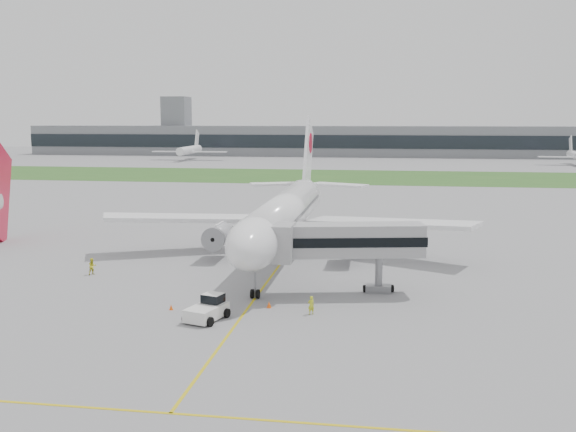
# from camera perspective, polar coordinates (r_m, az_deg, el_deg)

# --- Properties ---
(ground) EXTENTS (600.00, 600.00, 0.00)m
(ground) POSITION_cam_1_polar(r_m,az_deg,el_deg) (77.41, -0.70, -4.31)
(ground) COLOR gray
(ground) RESTS_ON ground
(apron_markings) EXTENTS (70.00, 70.00, 0.04)m
(apron_markings) POSITION_cam_1_polar(r_m,az_deg,el_deg) (72.62, -1.35, -5.18)
(apron_markings) COLOR gold
(apron_markings) RESTS_ON ground
(grass_strip) EXTENTS (600.00, 50.00, 0.02)m
(grass_strip) POSITION_cam_1_polar(r_m,az_deg,el_deg) (195.59, 5.06, 3.52)
(grass_strip) COLOR #285A21
(grass_strip) RESTS_ON ground
(terminal_building) EXTENTS (320.00, 22.30, 14.00)m
(terminal_building) POSITION_cam_1_polar(r_m,az_deg,el_deg) (304.73, 6.42, 6.64)
(terminal_building) COLOR slate
(terminal_building) RESTS_ON ground
(control_tower) EXTENTS (12.00, 12.00, 56.00)m
(control_tower) POSITION_cam_1_polar(r_m,az_deg,el_deg) (323.53, -9.80, 5.44)
(control_tower) COLOR slate
(control_tower) RESTS_ON ground
(airliner) EXTENTS (48.13, 53.95, 17.88)m
(airliner) POSITION_cam_1_polar(r_m,az_deg,el_deg) (81.10, -0.15, 0.36)
(airliner) COLOR white
(airliner) RESTS_ON ground
(pushback_tug) EXTENTS (3.69, 4.58, 2.09)m
(pushback_tug) POSITION_cam_1_polar(r_m,az_deg,el_deg) (56.94, -7.10, -8.15)
(pushback_tug) COLOR white
(pushback_tug) RESTS_ON ground
(jet_bridge) EXTENTS (15.61, 7.21, 7.30)m
(jet_bridge) POSITION_cam_1_polar(r_m,az_deg,el_deg) (63.40, 4.56, -2.25)
(jet_bridge) COLOR #99999C
(jet_bridge) RESTS_ON ground
(safety_cone_left) EXTENTS (0.37, 0.37, 0.51)m
(safety_cone_left) POSITION_cam_1_polar(r_m,az_deg,el_deg) (60.29, -10.35, -7.98)
(safety_cone_left) COLOR #FE570D
(safety_cone_left) RESTS_ON ground
(safety_cone_right) EXTENTS (0.44, 0.44, 0.61)m
(safety_cone_right) POSITION_cam_1_polar(r_m,az_deg,el_deg) (59.97, -1.70, -7.87)
(safety_cone_right) COLOR #FE570D
(safety_cone_right) RESTS_ON ground
(ground_crew_near) EXTENTS (0.74, 0.68, 1.69)m
(ground_crew_near) POSITION_cam_1_polar(r_m,az_deg,el_deg) (57.90, 2.06, -7.93)
(ground_crew_near) COLOR #CAD723
(ground_crew_near) RESTS_ON ground
(ground_crew_far) EXTENTS (1.15, 1.16, 1.89)m
(ground_crew_far) POSITION_cam_1_polar(r_m,az_deg,el_deg) (75.38, -16.99, -4.31)
(ground_crew_far) COLOR gold
(ground_crew_far) RESTS_ON ground
(distant_aircraft_left) EXTENTS (32.51, 28.85, 12.18)m
(distant_aircraft_left) POSITION_cam_1_polar(r_m,az_deg,el_deg) (276.09, -8.73, 4.94)
(distant_aircraft_left) COLOR white
(distant_aircraft_left) RESTS_ON ground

